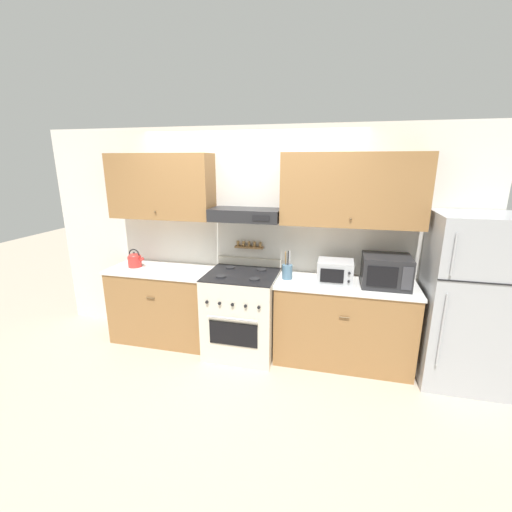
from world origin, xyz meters
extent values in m
plane|color=#B2A38E|center=(0.00, 0.00, 0.00)|extent=(16.00, 16.00, 0.00)
cube|color=silver|center=(0.00, 0.64, 1.27)|extent=(5.20, 0.08, 2.55)
cube|color=olive|center=(-1.02, 0.44, 1.88)|extent=(1.23, 0.33, 0.74)
sphere|color=brown|center=(-1.02, 0.26, 1.61)|extent=(0.02, 0.02, 0.02)
cube|color=olive|center=(1.13, 0.44, 1.88)|extent=(1.44, 0.33, 0.74)
sphere|color=brown|center=(1.13, 0.26, 1.61)|extent=(0.02, 0.02, 0.02)
cube|color=#232326|center=(0.00, 0.42, 1.59)|extent=(0.78, 0.37, 0.13)
cube|color=black|center=(0.22, 0.23, 1.59)|extent=(0.19, 0.01, 0.06)
cube|color=olive|center=(0.00, 0.56, 1.19)|extent=(0.34, 0.07, 0.02)
cylinder|color=olive|center=(-0.14, 0.56, 1.23)|extent=(0.03, 0.03, 0.06)
cylinder|color=olive|center=(-0.07, 0.56, 1.23)|extent=(0.03, 0.03, 0.06)
cylinder|color=olive|center=(0.00, 0.56, 1.23)|extent=(0.03, 0.03, 0.06)
cylinder|color=olive|center=(0.07, 0.56, 1.23)|extent=(0.03, 0.03, 0.06)
cylinder|color=olive|center=(0.14, 0.56, 1.23)|extent=(0.03, 0.03, 0.06)
cube|color=olive|center=(-1.02, 0.31, 0.44)|extent=(1.23, 0.58, 0.89)
cube|color=white|center=(-1.02, 0.31, 0.91)|extent=(1.26, 0.61, 0.03)
cylinder|color=brown|center=(-1.02, 0.01, 0.66)|extent=(0.10, 0.01, 0.01)
cube|color=olive|center=(1.13, 0.31, 0.44)|extent=(1.44, 0.58, 0.89)
cube|color=white|center=(1.13, 0.31, 0.91)|extent=(1.47, 0.61, 0.03)
cylinder|color=brown|center=(1.13, 0.01, 0.66)|extent=(0.10, 0.01, 0.01)
cube|color=beige|center=(0.00, 0.24, 0.47)|extent=(0.78, 0.70, 0.95)
cube|color=black|center=(0.00, -0.11, 0.40)|extent=(0.53, 0.01, 0.27)
cylinder|color=#ADAFB5|center=(0.00, -0.14, 0.59)|extent=(0.55, 0.02, 0.02)
cube|color=black|center=(0.00, 0.24, 0.95)|extent=(0.78, 0.70, 0.01)
cylinder|color=#232326|center=(-0.19, 0.08, 0.97)|extent=(0.11, 0.11, 0.02)
cylinder|color=#232326|center=(0.19, 0.08, 0.97)|extent=(0.11, 0.11, 0.02)
cylinder|color=#232326|center=(-0.19, 0.41, 0.97)|extent=(0.11, 0.11, 0.02)
cylinder|color=#232326|center=(0.19, 0.41, 0.97)|extent=(0.11, 0.11, 0.02)
cylinder|color=black|center=(-0.28, -0.12, 0.74)|extent=(0.03, 0.02, 0.03)
cylinder|color=black|center=(-0.14, -0.12, 0.74)|extent=(0.03, 0.02, 0.03)
cylinder|color=black|center=(0.00, -0.12, 0.74)|extent=(0.03, 0.02, 0.03)
cylinder|color=black|center=(0.14, -0.12, 0.74)|extent=(0.03, 0.02, 0.03)
cylinder|color=black|center=(0.28, -0.12, 0.74)|extent=(0.03, 0.02, 0.03)
cube|color=beige|center=(0.00, 0.57, 1.01)|extent=(0.78, 0.04, 0.09)
cube|color=#ADAFB5|center=(2.28, 0.25, 0.85)|extent=(0.78, 0.68, 1.71)
cube|color=black|center=(2.28, -0.09, 1.16)|extent=(0.78, 0.01, 0.01)
cylinder|color=#ADAFB5|center=(1.98, -0.10, 1.40)|extent=(0.02, 0.02, 0.38)
cylinder|color=#ADAFB5|center=(1.98, -0.10, 0.68)|extent=(0.02, 0.02, 0.72)
cylinder|color=red|center=(-1.38, 0.31, 0.99)|extent=(0.16, 0.16, 0.13)
ellipsoid|color=red|center=(-1.38, 0.31, 1.05)|extent=(0.15, 0.15, 0.07)
sphere|color=black|center=(-1.38, 0.31, 1.10)|extent=(0.02, 0.02, 0.02)
cylinder|color=red|center=(-1.30, 0.31, 1.01)|extent=(0.10, 0.04, 0.09)
torus|color=black|center=(-1.38, 0.31, 1.07)|extent=(0.14, 0.01, 0.14)
cube|color=#232326|center=(1.51, 0.33, 1.08)|extent=(0.47, 0.40, 0.32)
cube|color=black|center=(1.46, 0.12, 1.08)|extent=(0.28, 0.01, 0.20)
cube|color=#38383D|center=(1.69, 0.12, 1.08)|extent=(0.09, 0.01, 0.23)
cylinder|color=slate|center=(0.50, 0.31, 1.00)|extent=(0.11, 0.11, 0.16)
cylinder|color=olive|center=(0.48, 0.30, 1.15)|extent=(0.01, 0.05, 0.16)
cylinder|color=#28282B|center=(0.50, 0.31, 1.15)|extent=(0.01, 0.04, 0.16)
cylinder|color=#B2B2B7|center=(0.52, 0.31, 1.15)|extent=(0.01, 0.03, 0.16)
cube|color=#ADAFB5|center=(1.01, 0.31, 1.04)|extent=(0.37, 0.30, 0.24)
cube|color=black|center=(0.98, 0.15, 1.04)|extent=(0.23, 0.01, 0.14)
cylinder|color=black|center=(1.15, 0.15, 1.09)|extent=(0.03, 0.01, 0.03)
cylinder|color=black|center=(1.15, 0.15, 1.00)|extent=(0.03, 0.01, 0.03)
camera|label=1|loc=(1.01, -3.23, 2.16)|focal=24.00mm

